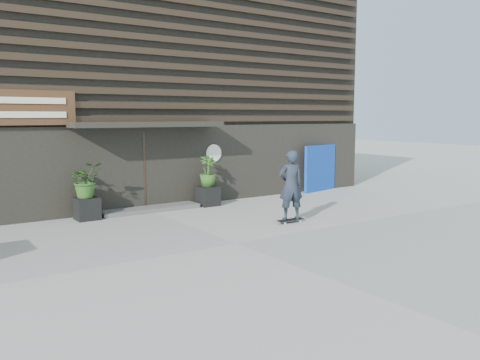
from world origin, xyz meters
TOP-DOWN VIEW (x-y plane):
  - ground at (0.00, 0.00)m, footprint 80.00×80.00m
  - entrance_step at (0.00, 4.60)m, footprint 3.00×0.80m
  - planter_pot_left at (-1.90, 4.40)m, footprint 0.60×0.60m
  - bamboo_left at (-1.90, 4.40)m, footprint 0.86×0.75m
  - planter_pot_right at (1.90, 4.40)m, footprint 0.60×0.60m
  - bamboo_right at (1.90, 4.40)m, footprint 0.54×0.54m
  - blue_tarp at (6.95, 4.70)m, footprint 1.81×0.52m
  - building at (-0.00, 9.96)m, footprint 18.00×11.00m
  - skateboarder at (2.37, 0.96)m, footprint 0.78×0.62m

SIDE VIEW (x-z plane):
  - ground at x=0.00m, z-range 0.00..0.00m
  - entrance_step at x=0.00m, z-range 0.00..0.12m
  - planter_pot_left at x=-1.90m, z-range 0.00..0.60m
  - planter_pot_right at x=1.90m, z-range 0.00..0.60m
  - blue_tarp at x=6.95m, z-range 0.00..1.71m
  - skateboarder at x=2.37m, z-range 0.04..1.95m
  - bamboo_left at x=-1.90m, z-range 0.60..1.56m
  - bamboo_right at x=1.90m, z-range 0.60..1.56m
  - building at x=0.00m, z-range -0.01..7.99m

